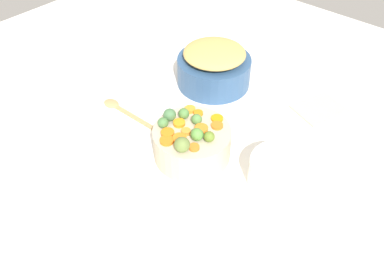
{
  "coord_description": "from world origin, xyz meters",
  "views": [
    {
      "loc": [
        -0.61,
        -0.6,
        0.9
      ],
      "look_at": [
        0.03,
        -0.03,
        0.13
      ],
      "focal_mm": 37.88,
      "sensor_mm": 36.0,
      "label": 1
    }
  ],
  "objects_px": {
    "serving_bowl_carrots": "(192,143)",
    "metal_pot": "(214,71)",
    "wooden_spoon": "(122,110)",
    "casserole_dish": "(282,173)"
  },
  "relations": [
    {
      "from": "serving_bowl_carrots",
      "to": "metal_pot",
      "type": "xyz_separation_m",
      "value": [
        0.33,
        0.19,
        0.0
      ]
    },
    {
      "from": "wooden_spoon",
      "to": "serving_bowl_carrots",
      "type": "bearing_deg",
      "value": -90.15
    },
    {
      "from": "wooden_spoon",
      "to": "casserole_dish",
      "type": "height_order",
      "value": "casserole_dish"
    },
    {
      "from": "serving_bowl_carrots",
      "to": "metal_pot",
      "type": "distance_m",
      "value": 0.38
    },
    {
      "from": "wooden_spoon",
      "to": "metal_pot",
      "type": "bearing_deg",
      "value": -21.6
    },
    {
      "from": "casserole_dish",
      "to": "wooden_spoon",
      "type": "bearing_deg",
      "value": 97.86
    },
    {
      "from": "wooden_spoon",
      "to": "casserole_dish",
      "type": "distance_m",
      "value": 0.59
    },
    {
      "from": "serving_bowl_carrots",
      "to": "metal_pot",
      "type": "bearing_deg",
      "value": 29.27
    },
    {
      "from": "serving_bowl_carrots",
      "to": "metal_pot",
      "type": "height_order",
      "value": "metal_pot"
    },
    {
      "from": "serving_bowl_carrots",
      "to": "casserole_dish",
      "type": "xyz_separation_m",
      "value": [
        0.08,
        -0.26,
        -0.01
      ]
    }
  ]
}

